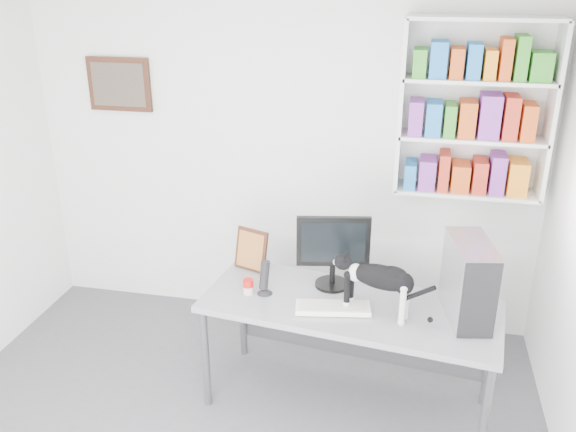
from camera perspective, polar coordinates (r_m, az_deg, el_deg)
The scene contains 11 objects.
room at distance 3.03m, azimuth -8.91°, elevation -5.85°, with size 4.01×4.01×2.70m.
bookshelf at distance 4.44m, azimuth 17.07°, elevation 9.51°, with size 1.03×0.28×1.24m, color silver.
wall_art at distance 5.08m, azimuth -15.51°, elevation 11.79°, with size 0.52×0.04×0.42m, color #482517.
desk at distance 4.13m, azimuth 5.58°, elevation -12.86°, with size 1.87×0.73×0.78m, color gray.
monitor at distance 4.01m, azimuth 4.23°, elevation -3.30°, with size 0.48×0.23×0.51m, color black.
keyboard at distance 3.84m, azimuth 4.22°, elevation -8.54°, with size 0.46×0.18×0.04m, color white.
pc_tower at distance 3.82m, azimuth 16.54°, elevation -5.80°, with size 0.22×0.49×0.49m, color silver.
speaker at distance 3.97m, azimuth -2.21°, elevation -5.72°, with size 0.11×0.11×0.24m, color black.
leaning_print at distance 4.27m, azimuth -3.46°, elevation -3.10°, with size 0.25×0.10×0.31m, color #482517.
soup_can at distance 4.00m, azimuth -3.74°, elevation -6.61°, with size 0.07×0.07×0.10m, color red.
cat at distance 3.75m, azimuth 8.49°, elevation -6.80°, with size 0.58×0.15×0.35m, color black, non-canonical shape.
Camera 1 is at (1.00, -2.48, 2.77)m, focal length 38.00 mm.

